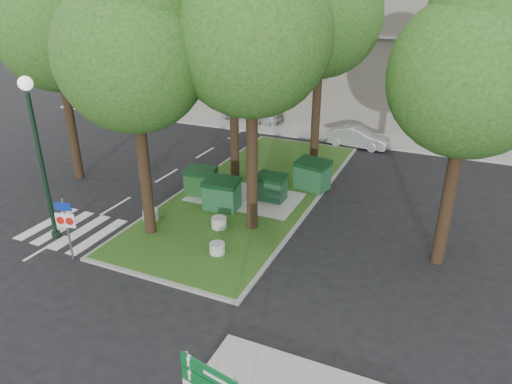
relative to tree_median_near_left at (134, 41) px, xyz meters
The scene contains 24 objects.
ground 7.88m from the tree_median_near_left, 61.12° to the right, with size 120.00×120.00×0.00m, color black.
median_island 9.27m from the tree_median_near_left, 70.64° to the left, with size 6.00×16.00×0.12m, color #164212.
median_kerb 9.28m from the tree_median_near_left, 70.64° to the left, with size 6.30×16.30×0.10m, color gray.
building_sidewalk 17.57m from the tree_median_near_left, 84.94° to the left, with size 42.00×3.00×0.12m, color #999993.
zebra_crossing 7.75m from the tree_median_near_left, 155.64° to the right, with size 5.00×3.00×0.01m, color silver.
apartment_building 23.49m from the tree_median_near_left, 86.55° to the left, with size 41.00×12.00×16.00m, color tan.
tree_median_near_left is the anchor object (origin of this frame).
tree_median_near_right 4.09m from the tree_median_near_left, 29.74° to the left, with size 5.60×5.60×11.46m.
tree_median_mid 6.53m from the tree_median_near_left, 85.60° to the left, with size 4.80×4.80×9.99m.
tree_median_far 10.24m from the tree_median_near_left, 68.72° to the left, with size 5.80×5.80×11.93m.
tree_street_left 7.83m from the tree_median_near_left, 153.43° to the left, with size 5.40×5.40×11.00m.
tree_street_right 10.80m from the tree_median_near_left, 13.39° to the left, with size 5.00×5.00×10.06m.
dumpster_a 7.65m from the tree_median_near_left, 91.46° to the left, with size 1.53×1.17×1.31m.
dumpster_b 7.32m from the tree_median_near_left, 63.18° to the left, with size 1.59×1.18×1.40m.
dumpster_c 8.68m from the tree_median_near_left, 56.57° to the left, with size 1.34×0.95×1.22m.
dumpster_d 10.31m from the tree_median_near_left, 56.53° to the left, with size 1.76×1.41×1.44m.
bollard_left 7.05m from the tree_median_near_left, 131.56° to the left, with size 0.63×0.63×0.45m, color #ACADA8.
bollard_right 7.66m from the tree_median_near_left, ahead, with size 0.55×0.55×0.40m, color #A8A8A3.
bollard_mid 7.45m from the tree_median_near_left, 31.19° to the left, with size 0.61×0.61×0.44m, color #A5A5A0.
litter_bin 11.22m from the tree_median_near_left, 58.69° to the left, with size 0.37×0.37×0.65m, color gold.
street_lamp 5.11m from the tree_median_near_left, 152.87° to the right, with size 0.50×0.50×6.21m.
traffic_sign_pole 6.57m from the tree_median_near_left, 119.52° to the right, with size 0.71×0.21×2.40m.
car_white 18.47m from the tree_median_near_left, 101.34° to the left, with size 1.86×4.62×1.57m, color silver.
car_silver 16.46m from the tree_median_near_left, 70.94° to the left, with size 1.31×3.75×1.24m, color #9D9EA5.
Camera 1 is at (8.76, -10.29, 8.87)m, focal length 32.00 mm.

